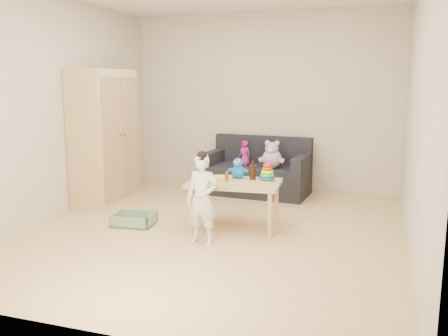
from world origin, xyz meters
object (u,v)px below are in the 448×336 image
(wardrobe, at_px, (105,137))
(toddler, at_px, (202,200))
(sofa, at_px, (256,180))
(play_table, at_px, (234,205))

(wardrobe, bearing_deg, toddler, -32.04)
(toddler, bearing_deg, wardrobe, 150.03)
(sofa, distance_m, toddler, 2.22)
(wardrobe, distance_m, sofa, 2.19)
(wardrobe, xyz_separation_m, toddler, (1.79, -1.12, -0.43))
(play_table, height_order, toddler, toddler)
(sofa, relative_size, toddler, 1.65)
(wardrobe, height_order, toddler, wardrobe)
(sofa, xyz_separation_m, toddler, (0.01, -2.21, 0.24))
(toddler, bearing_deg, sofa, 92.25)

